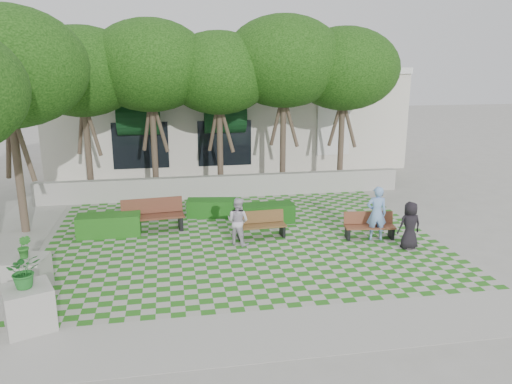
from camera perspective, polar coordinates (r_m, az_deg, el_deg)
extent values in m
plane|color=gray|center=(14.99, -0.88, -6.72)|extent=(90.00, 90.00, 0.00)
plane|color=#2B721E|center=(15.91, -1.46, -5.39)|extent=(12.00, 12.00, 0.00)
cube|color=#9E9B93|center=(10.83, 3.28, -15.71)|extent=(16.00, 2.00, 0.01)
cube|color=#9E9B93|center=(16.52, -27.14, -6.33)|extent=(2.00, 12.00, 0.01)
cube|color=#9E9B93|center=(20.72, -3.65, 0.67)|extent=(15.00, 0.36, 0.90)
cube|color=brown|center=(16.25, 12.87, -3.89)|extent=(1.63, 0.69, 0.05)
cube|color=brown|center=(16.38, 12.71, -2.85)|extent=(1.58, 0.33, 0.40)
cube|color=black|center=(16.15, 10.41, -4.64)|extent=(0.15, 0.45, 0.39)
cube|color=black|center=(16.51, 15.19, -4.49)|extent=(0.15, 0.45, 0.39)
cube|color=brown|center=(15.92, 0.61, -3.89)|extent=(1.61, 0.57, 0.05)
cube|color=brown|center=(16.06, 0.41, -2.83)|extent=(1.59, 0.20, 0.40)
cube|color=black|center=(15.85, -1.88, -4.77)|extent=(0.11, 0.44, 0.39)
cube|color=black|center=(16.17, 3.03, -4.38)|extent=(0.11, 0.44, 0.39)
cube|color=#532A1C|center=(16.82, -11.69, -2.78)|extent=(2.07, 0.80, 0.07)
cube|color=#532A1C|center=(17.02, -11.82, -1.52)|extent=(2.02, 0.33, 0.51)
cube|color=black|center=(16.88, -14.69, -3.83)|extent=(0.16, 0.57, 0.49)
cube|color=black|center=(16.97, -8.62, -3.39)|extent=(0.16, 0.57, 0.49)
cube|color=#154712|center=(17.40, 1.19, -2.46)|extent=(1.93, 0.83, 0.67)
cube|color=#185115|center=(18.18, -5.06, -1.83)|extent=(1.88, 0.99, 0.62)
cube|color=#1B5316|center=(16.84, -16.45, -3.63)|extent=(1.99, 0.80, 0.70)
cube|color=#9E9B93|center=(11.77, -24.53, -11.93)|extent=(1.23, 1.23, 0.94)
imported|color=#216C27|center=(11.44, -24.98, -8.16)|extent=(0.83, 0.78, 0.73)
cube|color=#9E9B93|center=(13.48, -24.62, -8.64)|extent=(1.01, 1.01, 0.90)
imported|color=#297525|center=(13.22, -24.96, -5.67)|extent=(0.36, 0.30, 0.59)
imported|color=#7CA5E3|center=(16.06, 13.61, -2.38)|extent=(0.70, 0.53, 1.73)
imported|color=black|center=(15.62, 17.16, -3.67)|extent=(0.74, 0.50, 1.45)
imported|color=silver|center=(15.27, -2.09, -3.35)|extent=(0.92, 0.89, 1.49)
cylinder|color=#47382B|center=(21.93, -18.61, 4.38)|extent=(0.26, 0.26, 3.64)
ellipsoid|color=#1E4C11|center=(21.62, -19.34, 12.87)|extent=(4.80, 4.80, 3.60)
cylinder|color=#47382B|center=(21.67, -11.54, 4.97)|extent=(0.26, 0.26, 3.81)
ellipsoid|color=#1E4C11|center=(21.37, -12.02, 13.98)|extent=(5.00, 5.00, 3.75)
cylinder|color=#47382B|center=(21.80, -4.13, 4.98)|extent=(0.26, 0.26, 3.58)
ellipsoid|color=#1E4C11|center=(21.49, -4.29, 13.42)|extent=(4.60, 4.60, 3.45)
cylinder|color=#47382B|center=(22.23, 3.09, 5.63)|extent=(0.26, 0.26, 3.92)
ellipsoid|color=#1E4C11|center=(21.95, 3.22, 14.69)|extent=(5.20, 5.20, 3.90)
cylinder|color=#47382B|center=(23.01, 9.68, 5.48)|extent=(0.26, 0.26, 3.70)
ellipsoid|color=#1E4C11|center=(22.72, 10.05, 13.71)|extent=(4.80, 4.80, 3.60)
cylinder|color=#47382B|center=(17.80, -25.45, 1.70)|extent=(0.26, 0.26, 3.81)
ellipsoid|color=#1E4C11|center=(17.43, -26.71, 12.64)|extent=(5.00, 5.00, 3.75)
cube|color=beige|center=(28.31, -3.56, 8.71)|extent=(18.00, 8.00, 5.00)
cube|color=white|center=(24.19, -2.53, 13.62)|extent=(18.00, 0.30, 0.30)
cube|color=black|center=(25.53, 8.83, 7.22)|extent=(1.40, 0.10, 2.40)
cylinder|color=#0E3516|center=(24.11, -13.24, 8.48)|extent=(3.00, 1.80, 1.80)
cube|color=black|center=(24.29, -13.05, 5.20)|extent=(2.60, 0.08, 2.20)
cylinder|color=#0E3516|center=(24.23, -3.65, 8.87)|extent=(3.00, 1.80, 1.80)
cube|color=black|center=(24.41, -3.60, 5.60)|extent=(2.60, 0.08, 2.20)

